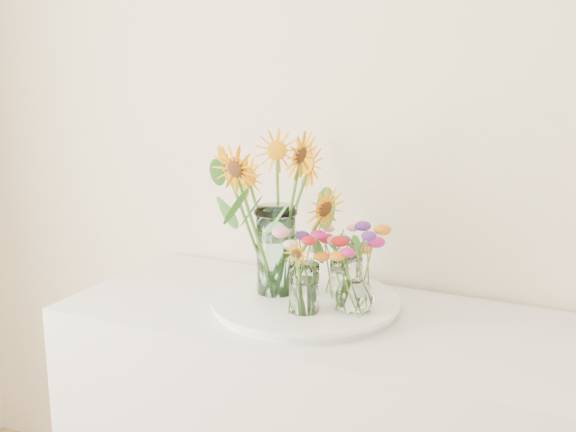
# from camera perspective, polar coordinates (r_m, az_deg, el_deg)

# --- Properties ---
(tray) EXTENTS (0.49, 0.49, 0.02)m
(tray) POSITION_cam_1_polar(r_m,az_deg,el_deg) (1.97, 1.37, -6.99)
(tray) COLOR white
(tray) RESTS_ON counter
(mason_jar) EXTENTS (0.11, 0.11, 0.25)m
(mason_jar) POSITION_cam_1_polar(r_m,az_deg,el_deg) (1.97, -0.96, -2.74)
(mason_jar) COLOR #B0E7E1
(mason_jar) RESTS_ON tray
(sunflower_bouquet) EXTENTS (0.68, 0.68, 0.48)m
(sunflower_bouquet) POSITION_cam_1_polar(r_m,az_deg,el_deg) (1.95, -0.98, 0.49)
(sunflower_bouquet) COLOR #F89805
(sunflower_bouquet) RESTS_ON tray
(small_vase_a) EXTENTS (0.10, 0.10, 0.13)m
(small_vase_a) POSITION_cam_1_polar(r_m,az_deg,el_deg) (1.85, 1.29, -5.78)
(small_vase_a) COLOR white
(small_vase_a) RESTS_ON tray
(wildflower_posy_a) EXTENTS (0.19, 0.19, 0.22)m
(wildflower_posy_a) POSITION_cam_1_polar(r_m,az_deg,el_deg) (1.83, 1.29, -4.45)
(wildflower_posy_a) COLOR orange
(wildflower_posy_a) RESTS_ON tray
(small_vase_b) EXTENTS (0.13, 0.13, 0.15)m
(small_vase_b) POSITION_cam_1_polar(r_m,az_deg,el_deg) (1.86, 5.32, -5.47)
(small_vase_b) COLOR white
(small_vase_b) RESTS_ON tray
(wildflower_posy_b) EXTENTS (0.21, 0.21, 0.24)m
(wildflower_posy_b) POSITION_cam_1_polar(r_m,az_deg,el_deg) (1.84, 5.35, -4.15)
(wildflower_posy_b) COLOR orange
(wildflower_posy_b) RESTS_ON tray
(small_vase_c) EXTENTS (0.07, 0.07, 0.11)m
(small_vase_c) POSITION_cam_1_polar(r_m,az_deg,el_deg) (1.99, 4.22, -4.78)
(small_vase_c) COLOR white
(small_vase_c) RESTS_ON tray
(wildflower_posy_c) EXTENTS (0.21, 0.21, 0.20)m
(wildflower_posy_c) POSITION_cam_1_polar(r_m,az_deg,el_deg) (1.97, 4.24, -3.54)
(wildflower_posy_c) COLOR orange
(wildflower_posy_c) RESTS_ON tray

